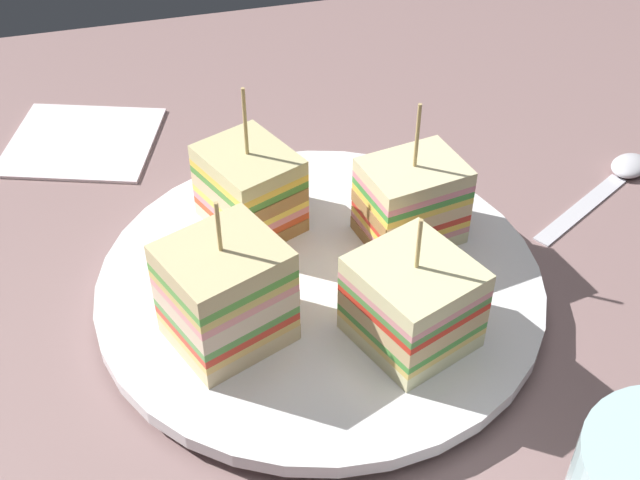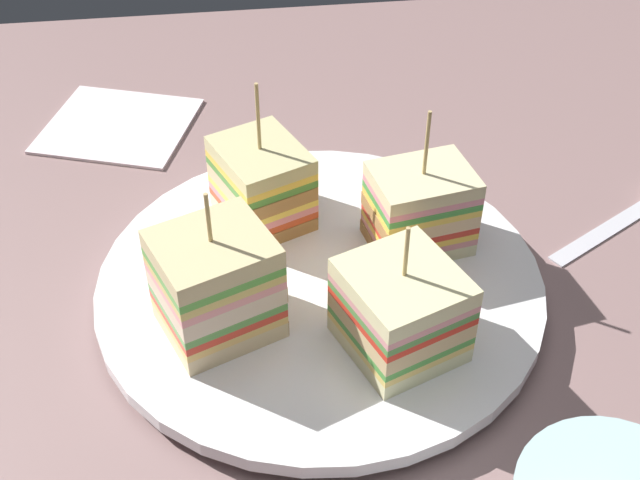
{
  "view_description": "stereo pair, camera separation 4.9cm",
  "coord_description": "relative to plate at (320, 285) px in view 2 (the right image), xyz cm",
  "views": [
    {
      "loc": [
        -9.71,
        -36.05,
        36.69
      ],
      "look_at": [
        0.0,
        0.0,
        4.71
      ],
      "focal_mm": 46.5,
      "sensor_mm": 36.0,
      "label": 1
    },
    {
      "loc": [
        -4.9,
        -37.01,
        36.69
      ],
      "look_at": [
        0.0,
        0.0,
        4.71
      ],
      "focal_mm": 46.5,
      "sensor_mm": 36.0,
      "label": 2
    }
  ],
  "objects": [
    {
      "name": "ground_plane",
      "position": [
        0.0,
        0.0,
        -1.94
      ],
      "size": [
        120.24,
        83.78,
        1.8
      ],
      "primitive_type": "cube",
      "color": "gray"
    },
    {
      "name": "plate",
      "position": [
        0.0,
        0.0,
        0.0
      ],
      "size": [
        27.52,
        27.52,
        1.71
      ],
      "color": "white",
      "rests_on": "ground_plane"
    },
    {
      "name": "sandwich_wedge_0",
      "position": [
        3.64,
        -6.05,
        3.35
      ],
      "size": [
        7.6,
        7.83,
        8.56
      ],
      "rotation": [
        0.0,
        0.0,
        8.23
      ],
      "color": "beige",
      "rests_on": "plate"
    },
    {
      "name": "sandwich_wedge_1",
      "position": [
        6.63,
        2.45,
        3.41
      ],
      "size": [
        6.88,
        5.68,
        9.84
      ],
      "rotation": [
        0.0,
        0.0,
        9.6
      ],
      "color": "beige",
      "rests_on": "plate"
    },
    {
      "name": "sandwich_wedge_2",
      "position": [
        -2.96,
        6.41,
        3.4
      ],
      "size": [
        6.97,
        7.6,
        10.1
      ],
      "rotation": [
        0.0,
        0.0,
        11.4
      ],
      "color": "beige",
      "rests_on": "plate"
    },
    {
      "name": "sandwich_wedge_3",
      "position": [
        -6.23,
        -3.32,
        3.9
      ],
      "size": [
        7.75,
        7.36,
        9.6
      ],
      "rotation": [
        0.0,
        0.0,
        12.95
      ],
      "color": "beige",
      "rests_on": "plate"
    },
    {
      "name": "napkin",
      "position": [
        -13.63,
        21.6,
        -0.79
      ],
      "size": [
        13.98,
        13.36,
        0.5
      ],
      "primitive_type": "cube",
      "rotation": [
        0.0,
        0.0,
        -0.33
      ],
      "color": "silver",
      "rests_on": "ground_plane"
    }
  ]
}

